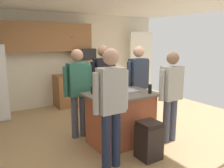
{
  "coord_description": "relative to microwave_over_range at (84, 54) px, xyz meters",
  "views": [
    {
      "loc": [
        -2.22,
        -3.55,
        1.88
      ],
      "look_at": [
        -0.0,
        0.03,
        1.05
      ],
      "focal_mm": 36.73,
      "sensor_mm": 36.0,
      "label": 1
    }
  ],
  "objects": [
    {
      "name": "person_guest_left",
      "position": [
        -0.52,
        -2.0,
        -0.43
      ],
      "size": [
        0.57,
        0.23,
        1.75
      ],
      "rotation": [
        0.0,
        0.0,
        -1.68
      ],
      "color": "#4C5166",
      "rests_on": "ground"
    },
    {
      "name": "back_wall",
      "position": [
        -0.6,
        0.3,
        -0.15
      ],
      "size": [
        6.4,
        0.1,
        2.6
      ],
      "primitive_type": "cube",
      "color": "beige",
      "rests_on": "ground"
    },
    {
      "name": "trash_bin",
      "position": [
        -0.54,
        -3.48,
        -1.15
      ],
      "size": [
        0.34,
        0.34,
        0.61
      ],
      "color": "black",
      "rests_on": "ground"
    },
    {
      "name": "french_door_window_panel",
      "position": [
        2.0,
        -0.1,
        -0.35
      ],
      "size": [
        0.9,
        0.06,
        2.0
      ],
      "primitive_type": "cube",
      "color": "white",
      "rests_on": "ground"
    },
    {
      "name": "mug_ceramic_white",
      "position": [
        -0.75,
        -2.52,
        -0.46
      ],
      "size": [
        0.12,
        0.08,
        0.11
      ],
      "color": "#4C6B99",
      "rests_on": "kitchen_island"
    },
    {
      "name": "person_guest_by_door",
      "position": [
        -1.14,
        -2.13,
        -0.47
      ],
      "size": [
        0.57,
        0.22,
        1.7
      ],
      "rotation": [
        0.0,
        0.0,
        -0.87
      ],
      "color": "#4C5166",
      "rests_on": "ground"
    },
    {
      "name": "person_guest_right",
      "position": [
        0.16,
        -2.3,
        -0.44
      ],
      "size": [
        0.57,
        0.23,
        1.74
      ],
      "rotation": [
        0.0,
        0.0,
        -2.58
      ],
      "color": "#383842",
      "rests_on": "ground"
    },
    {
      "name": "floor",
      "position": [
        -0.6,
        -2.5,
        -1.45
      ],
      "size": [
        7.04,
        7.04,
        0.0
      ],
      "primitive_type": "plane",
      "color": "tan",
      "rests_on": "ground"
    },
    {
      "name": "mug_blue_stoneware",
      "position": [
        -0.47,
        -2.51,
        -0.47
      ],
      "size": [
        0.12,
        0.08,
        0.1
      ],
      "color": "white",
      "rests_on": "kitchen_island"
    },
    {
      "name": "person_host_foreground",
      "position": [
        -1.19,
        -3.39,
        -0.43
      ],
      "size": [
        0.57,
        0.23,
        1.75
      ],
      "rotation": [
        0.0,
        0.0,
        0.81
      ],
      "color": "#232D4C",
      "rests_on": "ground"
    },
    {
      "name": "glass_short_whisky",
      "position": [
        -1.04,
        -2.54,
        -0.46
      ],
      "size": [
        0.07,
        0.07,
        0.12
      ],
      "color": "black",
      "rests_on": "kitchen_island"
    },
    {
      "name": "cabinet_run_upper",
      "position": [
        -1.0,
        0.1,
        0.48
      ],
      "size": [
        2.4,
        0.38,
        0.75
      ],
      "color": "#936038"
    },
    {
      "name": "glass_dark_ale",
      "position": [
        -0.16,
        -3.04,
        -0.44
      ],
      "size": [
        0.06,
        0.06,
        0.16
      ],
      "color": "black",
      "rests_on": "kitchen_island"
    },
    {
      "name": "kitchen_island",
      "position": [
        -0.6,
        -2.77,
        -0.98
      ],
      "size": [
        1.22,
        0.85,
        0.93
      ],
      "color": "#AD5638",
      "rests_on": "ground"
    },
    {
      "name": "serving_tray",
      "position": [
        -0.52,
        -2.77,
        -0.5
      ],
      "size": [
        0.44,
        0.3,
        0.04
      ],
      "color": "#B7B7BC",
      "rests_on": "kitchen_island"
    },
    {
      "name": "person_elder_center",
      "position": [
        0.2,
        -3.2,
        -0.5
      ],
      "size": [
        0.57,
        0.22,
        1.66
      ],
      "rotation": [
        0.0,
        0.0,
        2.65
      ],
      "color": "#4C5166",
      "rests_on": "ground"
    },
    {
      "name": "microwave_over_range",
      "position": [
        0.0,
        0.0,
        0.0
      ],
      "size": [
        0.56,
        0.4,
        0.32
      ],
      "primitive_type": "cube",
      "color": "black"
    },
    {
      "name": "cabinet_run_lower",
      "position": [
        0.0,
        -0.02,
        -1.0
      ],
      "size": [
        1.8,
        0.63,
        0.9
      ],
      "color": "#936038",
      "rests_on": "ground"
    }
  ]
}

